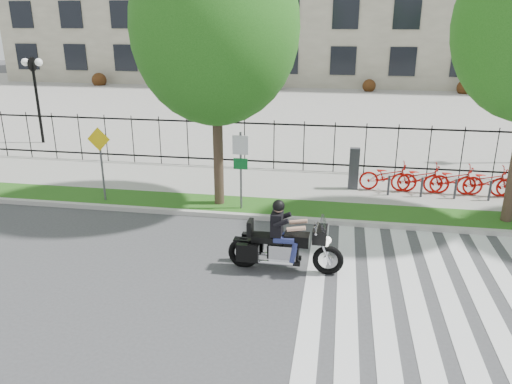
# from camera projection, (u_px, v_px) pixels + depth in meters

# --- Properties ---
(ground) EXTENTS (120.00, 120.00, 0.00)m
(ground) POSITION_uv_depth(u_px,v_px,m) (221.00, 283.00, 11.84)
(ground) COLOR #3D3E40
(ground) RESTS_ON ground
(curb) EXTENTS (60.00, 0.20, 0.15)m
(curb) POSITION_uv_depth(u_px,v_px,m) (251.00, 217.00, 15.63)
(curb) COLOR #B0AEA6
(curb) RESTS_ON ground
(grass_verge) EXTENTS (60.00, 1.50, 0.15)m
(grass_verge) POSITION_uv_depth(u_px,v_px,m) (256.00, 207.00, 16.42)
(grass_verge) COLOR #215515
(grass_verge) RESTS_ON ground
(sidewalk) EXTENTS (60.00, 3.50, 0.15)m
(sidewalk) POSITION_uv_depth(u_px,v_px,m) (267.00, 184.00, 18.75)
(sidewalk) COLOR gray
(sidewalk) RESTS_ON ground
(plaza) EXTENTS (80.00, 34.00, 0.10)m
(plaza) POSITION_uv_depth(u_px,v_px,m) (304.00, 107.00, 35.09)
(plaza) COLOR gray
(plaza) RESTS_ON ground
(crosswalk_stripes) EXTENTS (5.70, 8.00, 0.01)m
(crosswalk_stripes) POSITION_uv_depth(u_px,v_px,m) (432.00, 302.00, 11.07)
(crosswalk_stripes) COLOR silver
(crosswalk_stripes) RESTS_ON ground
(iron_fence) EXTENTS (30.00, 0.06, 2.00)m
(iron_fence) POSITION_uv_depth(u_px,v_px,m) (274.00, 145.00, 20.02)
(iron_fence) COLOR black
(iron_fence) RESTS_ON sidewalk
(lamp_post_left) EXTENTS (1.06, 0.70, 4.25)m
(lamp_post_left) POSITION_uv_depth(u_px,v_px,m) (34.00, 79.00, 23.88)
(lamp_post_left) COLOR black
(lamp_post_left) RESTS_ON ground
(street_tree_1) EXTENTS (5.07, 5.07, 8.47)m
(street_tree_1) POSITION_uv_depth(u_px,v_px,m) (215.00, 28.00, 14.77)
(street_tree_1) COLOR #33261C
(street_tree_1) RESTS_ON grass_verge
(bike_share_station) EXTENTS (7.87, 0.89, 1.50)m
(bike_share_station) POSITION_uv_depth(u_px,v_px,m) (468.00, 180.00, 17.19)
(bike_share_station) COLOR #2D2D33
(bike_share_station) RESTS_ON sidewalk
(sign_pole_regulatory) EXTENTS (0.50, 0.09, 2.50)m
(sign_pole_regulatory) POSITION_uv_depth(u_px,v_px,m) (241.00, 161.00, 15.60)
(sign_pole_regulatory) COLOR #59595B
(sign_pole_regulatory) RESTS_ON grass_verge
(sign_pole_warning) EXTENTS (0.78, 0.09, 2.49)m
(sign_pole_warning) POSITION_uv_depth(u_px,v_px,m) (100.00, 154.00, 16.35)
(sign_pole_warning) COLOR #59595B
(sign_pole_warning) RESTS_ON grass_verge
(motorcycle_rider) EXTENTS (2.89, 0.85, 2.23)m
(motorcycle_rider) POSITION_uv_depth(u_px,v_px,m) (284.00, 243.00, 12.23)
(motorcycle_rider) COLOR black
(motorcycle_rider) RESTS_ON ground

